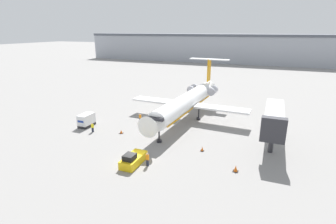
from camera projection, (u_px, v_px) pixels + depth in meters
name	position (u px, v px, depth m)	size (l,w,h in m)	color
ground_plane	(135.00, 163.00, 35.00)	(600.00, 600.00, 0.00)	gray
terminal_building	(244.00, 49.00, 138.86)	(180.00, 16.80, 14.95)	#9EA3AD
airplane_main	(187.00, 101.00, 51.01)	(24.02, 30.83, 10.62)	white
pushback_tug	(133.00, 159.00, 34.64)	(1.96, 4.51, 1.81)	yellow
luggage_cart	(86.00, 120.00, 48.20)	(1.80, 3.17, 2.34)	#232326
worker_near_tug	(147.00, 159.00, 34.07)	(0.40, 0.26, 1.86)	#232838
worker_by_wing	(140.00, 118.00, 50.44)	(0.40, 0.24, 1.68)	#232838
worker_on_apron	(93.00, 127.00, 45.49)	(0.40, 0.24, 1.70)	#232838
traffic_cone_left	(121.00, 132.00, 45.07)	(0.64, 0.64, 0.61)	black
traffic_cone_right	(202.00, 149.00, 38.51)	(0.53, 0.53, 0.68)	black
traffic_cone_mid	(236.00, 169.00, 32.89)	(0.70, 0.70, 0.80)	black
jet_bridge	(274.00, 118.00, 39.10)	(3.20, 12.50, 6.19)	#2D2D33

